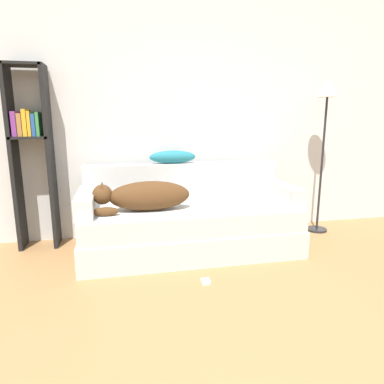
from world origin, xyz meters
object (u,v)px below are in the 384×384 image
couch (190,228)px  floor_lamp (326,109)px  throw_pillow (173,157)px  power_adapter (206,281)px  dog (144,196)px  laptop (215,206)px  bookshelf (31,147)px

couch → floor_lamp: size_ratio=1.22×
throw_pillow → power_adapter: 1.37m
dog → throw_pillow: throw_pillow is taller
couch → laptop: (0.21, -0.12, 0.24)m
power_adapter → couch: bearing=88.3°
couch → floor_lamp: bearing=10.3°
couch → throw_pillow: size_ratio=4.26×
power_adapter → floor_lamp: bearing=32.0°
couch → floor_lamp: floor_lamp is taller
dog → floor_lamp: 2.14m
throw_pillow → bookshelf: bearing=177.9°
couch → throw_pillow: throw_pillow is taller
throw_pillow → bookshelf: (-1.34, 0.05, 0.12)m
dog → bookshelf: size_ratio=0.49×
throw_pillow → floor_lamp: floor_lamp is taller
couch → bookshelf: size_ratio=1.16×
dog → bookshelf: bookshelf is taller
laptop → throw_pillow: throw_pillow is taller
bookshelf → floor_lamp: 3.00m
laptop → bookshelf: (-1.65, 0.55, 0.53)m
laptop → floor_lamp: bearing=30.2°
laptop → power_adapter: 0.76m
laptop → couch: bearing=163.9°
throw_pillow → laptop: bearing=-58.4°
dog → power_adapter: 0.92m
power_adapter → dog: bearing=124.4°
throw_pillow → bookshelf: bookshelf is taller
throw_pillow → power_adapter: bearing=-85.9°
throw_pillow → floor_lamp: size_ratio=0.29×
throw_pillow → floor_lamp: (1.63, -0.11, 0.48)m
bookshelf → floor_lamp: bearing=-3.0°
dog → bookshelf: bearing=152.5°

